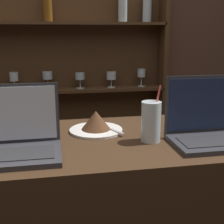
# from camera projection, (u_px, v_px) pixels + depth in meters

# --- Properties ---
(back_wall) EXTENTS (7.00, 0.06, 2.70)m
(back_wall) POSITION_uv_depth(u_px,v_px,m) (69.00, 50.00, 2.38)
(back_wall) COLOR #4C3328
(back_wall) RESTS_ON ground_plane
(back_shelf) EXTENTS (1.55, 0.18, 1.93)m
(back_shelf) POSITION_uv_depth(u_px,v_px,m) (66.00, 96.00, 2.39)
(back_shelf) COLOR #472D19
(back_shelf) RESTS_ON ground_plane
(laptop_near) EXTENTS (0.31, 0.22, 0.24)m
(laptop_near) POSITION_uv_depth(u_px,v_px,m) (15.00, 140.00, 1.08)
(laptop_near) COLOR #333338
(laptop_near) RESTS_ON bar_counter
(laptop_far) EXTENTS (0.33, 0.22, 0.25)m
(laptop_far) POSITION_uv_depth(u_px,v_px,m) (211.00, 127.00, 1.20)
(laptop_far) COLOR #333338
(laptop_far) RESTS_ON bar_counter
(cake_plate) EXTENTS (0.23, 0.23, 0.09)m
(cake_plate) POSITION_uv_depth(u_px,v_px,m) (96.00, 123.00, 1.32)
(cake_plate) COLOR silver
(cake_plate) RESTS_ON bar_counter
(water_glass) EXTENTS (0.08, 0.08, 0.22)m
(water_glass) POSITION_uv_depth(u_px,v_px,m) (151.00, 122.00, 1.20)
(water_glass) COLOR silver
(water_glass) RESTS_ON bar_counter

